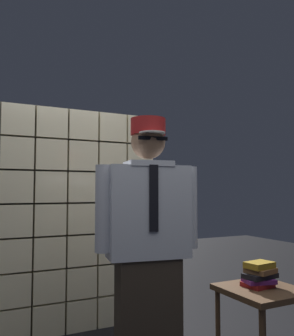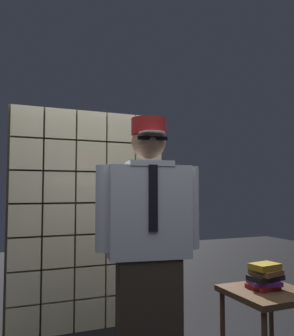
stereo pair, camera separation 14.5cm
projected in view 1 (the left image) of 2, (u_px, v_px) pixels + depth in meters
glass_block_wall at (82, 218)px, 3.21m from camera, size 1.45×0.10×2.03m
standing_person at (148, 246)px, 2.23m from camera, size 0.69×0.33×1.71m
side_table at (262, 299)px, 2.46m from camera, size 0.52×0.52×0.56m
book_stack at (259, 275)px, 2.49m from camera, size 0.26×0.21×0.17m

